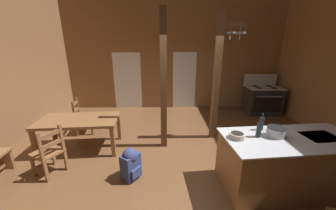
# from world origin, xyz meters

# --- Properties ---
(ground_plane) EXTENTS (8.47, 7.92, 0.10)m
(ground_plane) POSITION_xyz_m (0.00, 0.00, -0.05)
(ground_plane) COLOR brown
(wall_back) EXTENTS (8.47, 0.14, 4.68)m
(wall_back) POSITION_xyz_m (0.00, 3.63, 2.34)
(wall_back) COLOR brown
(wall_back) RESTS_ON ground_plane
(glazed_door_back_left) EXTENTS (1.00, 0.01, 2.05)m
(glazed_door_back_left) POSITION_xyz_m (-1.73, 3.56, 1.02)
(glazed_door_back_left) COLOR white
(glazed_door_back_left) RESTS_ON ground_plane
(glazed_panel_back_right) EXTENTS (0.84, 0.01, 2.05)m
(glazed_panel_back_right) POSITION_xyz_m (0.38, 3.56, 1.02)
(glazed_panel_back_right) COLOR white
(glazed_panel_back_right) RESTS_ON ground_plane
(kitchen_island) EXTENTS (2.23, 1.13, 0.92)m
(kitchen_island) POSITION_xyz_m (1.67, -0.74, 0.46)
(kitchen_island) COLOR brown
(kitchen_island) RESTS_ON ground_plane
(stove_range) EXTENTS (1.15, 0.84, 1.32)m
(stove_range) POSITION_xyz_m (3.06, 2.87, 0.48)
(stove_range) COLOR #242424
(stove_range) RESTS_ON ground_plane
(support_post_with_pot_rack) EXTENTS (0.67, 0.26, 3.03)m
(support_post_with_pot_rack) POSITION_xyz_m (0.93, 1.08, 1.63)
(support_post_with_pot_rack) COLOR brown
(support_post_with_pot_rack) RESTS_ON ground_plane
(support_post_center) EXTENTS (0.14, 0.14, 3.03)m
(support_post_center) POSITION_xyz_m (-0.37, 0.65, 1.51)
(support_post_center) COLOR brown
(support_post_center) RESTS_ON ground_plane
(dining_table) EXTENTS (1.76, 1.01, 0.74)m
(dining_table) POSITION_xyz_m (-2.27, 0.54, 0.65)
(dining_table) COLOR brown
(dining_table) RESTS_ON ground_plane
(ladderback_chair_near_window) EXTENTS (0.51, 0.51, 0.95)m
(ladderback_chair_near_window) POSITION_xyz_m (-2.57, 1.38, 0.45)
(ladderback_chair_near_window) COLOR brown
(ladderback_chair_near_window) RESTS_ON ground_plane
(ladderback_chair_by_post) EXTENTS (0.59, 0.59, 0.95)m
(ladderback_chair_by_post) POSITION_xyz_m (-2.46, -0.34, 0.45)
(ladderback_chair_by_post) COLOR brown
(ladderback_chair_by_post) RESTS_ON ground_plane
(backpack) EXTENTS (0.39, 0.39, 0.60)m
(backpack) POSITION_xyz_m (-0.96, -0.50, 0.31)
(backpack) COLOR navy
(backpack) RESTS_ON ground_plane
(stockpot_on_counter) EXTENTS (0.34, 0.27, 0.16)m
(stockpot_on_counter) POSITION_xyz_m (1.41, -0.69, 1.00)
(stockpot_on_counter) COLOR #A8AAB2
(stockpot_on_counter) RESTS_ON kitchen_island
(mixing_bowl_on_counter) EXTENTS (0.24, 0.24, 0.08)m
(mixing_bowl_on_counter) POSITION_xyz_m (0.78, -0.74, 0.96)
(mixing_bowl_on_counter) COLOR #B2A893
(mixing_bowl_on_counter) RESTS_ON kitchen_island
(bottle_tall_on_counter) EXTENTS (0.07, 0.07, 0.30)m
(bottle_tall_on_counter) POSITION_xyz_m (1.30, -0.45, 1.04)
(bottle_tall_on_counter) COLOR #1E2328
(bottle_tall_on_counter) RESTS_ON kitchen_island
(bottle_short_on_counter) EXTENTS (0.08, 0.08, 0.33)m
(bottle_short_on_counter) POSITION_xyz_m (1.13, -0.70, 1.05)
(bottle_short_on_counter) COLOR #1E2328
(bottle_short_on_counter) RESTS_ON kitchen_island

